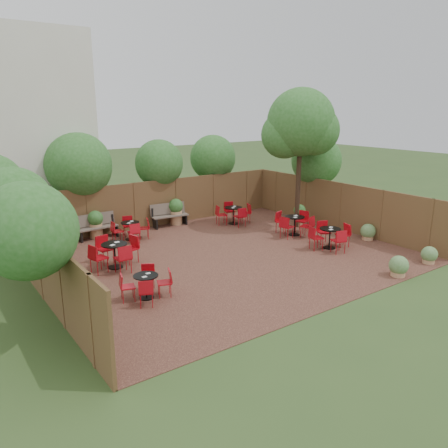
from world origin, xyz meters
TOP-DOWN VIEW (x-y plane):
  - ground at (0.00, 0.00)m, footprint 80.00×80.00m
  - courtyard_paving at (0.00, 0.00)m, footprint 12.00×10.00m
  - fence_back at (0.00, 5.00)m, footprint 12.00×0.08m
  - fence_left at (-6.00, 0.00)m, footprint 0.08×10.00m
  - fence_right at (6.00, 0.00)m, footprint 0.08×10.00m
  - neighbour_building at (-4.50, 8.00)m, footprint 5.00×4.00m
  - overhang_foliage at (-1.51, 3.23)m, footprint 15.45×10.53m
  - courtyard_tree at (4.78, 1.28)m, footprint 2.88×2.80m
  - park_bench_left at (-2.83, 4.63)m, footprint 1.61×0.60m
  - park_bench_right at (0.39, 4.63)m, footprint 1.64×0.67m
  - bistro_tables at (0.37, 0.92)m, footprint 9.07×6.78m
  - planters at (-1.04, 4.10)m, footprint 11.20×3.92m
  - low_shrubs at (4.63, -3.57)m, footprint 3.01×3.53m

SIDE VIEW (x-z plane):
  - ground at x=0.00m, z-range 0.00..0.00m
  - courtyard_paving at x=0.00m, z-range 0.00..0.02m
  - low_shrubs at x=4.63m, z-range 0.00..0.64m
  - bistro_tables at x=0.37m, z-range -0.01..0.92m
  - park_bench_left at x=-2.83m, z-range 0.03..1.01m
  - park_bench_right at x=0.39m, z-range 0.03..1.02m
  - planters at x=-1.04m, z-range 0.03..1.17m
  - fence_back at x=0.00m, z-range 0.00..2.00m
  - fence_left at x=-6.00m, z-range 0.00..2.00m
  - fence_right at x=6.00m, z-range 0.00..2.00m
  - overhang_foliage at x=-1.51m, z-range 1.37..3.99m
  - neighbour_building at x=-4.50m, z-range 0.00..8.00m
  - courtyard_tree at x=4.78m, z-range 1.35..7.16m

